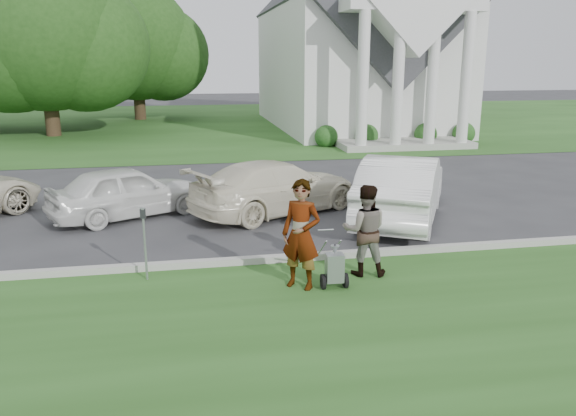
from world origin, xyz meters
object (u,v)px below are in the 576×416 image
object	(u,v)px
person_right	(365,231)
car_c	(276,187)
tree_back	(136,48)
striping_cart	(334,268)
tree_left	(43,37)
parking_meter_near	(144,235)
person_left	(301,235)
car_d	(401,188)
car_b	(127,192)
church	(355,25)

from	to	relation	value
person_right	car_c	world-z (taller)	person_right
tree_back	striping_cart	xyz separation A→B (m)	(5.44, -30.92, -4.35)
tree_left	parking_meter_near	bearing A→B (deg)	-74.39
striping_cart	person_left	xyz separation A→B (m)	(-0.58, 0.14, 0.61)
person_right	car_d	xyz separation A→B (m)	(2.10, 3.49, -0.04)
tree_left	parking_meter_near	distance (m)	23.15
tree_back	car_b	xyz separation A→B (m)	(1.41, -25.37, -4.05)
church	person_left	world-z (taller)	church
person_left	car_d	bearing A→B (deg)	85.00
church	car_d	xyz separation A→B (m)	(-4.75, -20.02, -5.11)
car_d	church	bearing A→B (deg)	-75.07
car_d	car_c	bearing A→B (deg)	5.41
person_left	car_b	xyz separation A→B (m)	(-3.46, 5.42, -0.31)
person_right	parking_meter_near	xyz separation A→B (m)	(-4.04, 0.47, 0.01)
church	person_left	xyz separation A→B (m)	(-8.15, -23.91, -4.96)
striping_cart	parking_meter_near	distance (m)	3.50
tree_left	parking_meter_near	world-z (taller)	tree_left
person_left	person_right	distance (m)	1.36
striping_cart	tree_back	bearing A→B (deg)	102.01
tree_left	person_left	distance (m)	24.80
tree_back	car_b	size ratio (longest dim) A/B	2.43
church	tree_back	distance (m)	14.77
tree_back	tree_left	bearing A→B (deg)	-116.57
church	car_c	xyz separation A→B (m)	(-7.75, -18.75, -5.24)
car_b	car_c	distance (m)	3.87
tree_back	striping_cart	world-z (taller)	tree_back
person_right	car_c	distance (m)	4.85
tree_left	person_left	world-z (taller)	tree_left
car_c	car_d	bearing A→B (deg)	-140.26
striping_cart	car_d	bearing A→B (deg)	57.03
church	car_c	distance (m)	20.96
car_c	person_right	bearing A→B (deg)	163.28
person_left	car_b	size ratio (longest dim) A/B	0.50
car_b	tree_back	bearing A→B (deg)	-23.76
tree_back	church	bearing A→B (deg)	-27.85
striping_cart	person_left	size ratio (longest dim) A/B	0.48
tree_left	tree_back	distance (m)	8.95
car_b	car_d	xyz separation A→B (m)	(6.86, -1.53, 0.16)
church	striping_cart	xyz separation A→B (m)	(-7.57, -24.05, -5.56)
tree_back	car_b	world-z (taller)	tree_back
tree_back	person_right	bearing A→B (deg)	-78.54
car_c	car_b	bearing A→B (deg)	58.74
person_left	parking_meter_near	distance (m)	2.87
person_left	car_d	world-z (taller)	person_left
person_right	car_c	bearing A→B (deg)	-66.85
tree_back	person_left	world-z (taller)	tree_back
striping_cart	person_right	xyz separation A→B (m)	(0.72, 0.54, 0.49)
car_b	car_c	size ratio (longest dim) A/B	0.82
car_d	person_left	bearing A→B (deg)	77.12
tree_back	car_d	xyz separation A→B (m)	(8.26, -26.89, -3.90)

